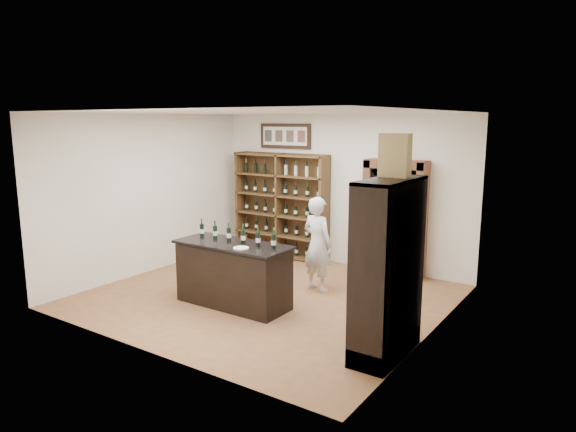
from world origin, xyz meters
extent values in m
plane|color=#96643C|center=(0.00, 0.00, 0.00)|extent=(5.50, 5.50, 0.00)
plane|color=white|center=(0.00, 0.00, 3.00)|extent=(5.50, 5.50, 0.00)
cube|color=white|center=(0.00, 2.50, 1.50)|extent=(5.50, 0.04, 3.00)
cube|color=white|center=(-2.75, 0.00, 1.50)|extent=(0.04, 5.00, 3.00)
cube|color=white|center=(2.75, 0.00, 1.50)|extent=(0.04, 5.00, 3.00)
cube|color=brown|center=(-1.30, 2.47, 1.10)|extent=(2.20, 0.02, 2.20)
cube|color=brown|center=(-2.37, 2.29, 1.10)|extent=(0.06, 0.38, 2.20)
cube|color=brown|center=(-0.23, 2.29, 1.10)|extent=(0.06, 0.38, 2.20)
cube|color=brown|center=(-1.30, 2.29, 1.10)|extent=(0.04, 0.38, 2.20)
cube|color=brown|center=(-1.30, 2.29, 0.04)|extent=(2.18, 0.38, 0.04)
cube|color=brown|center=(-1.30, 2.29, 0.46)|extent=(2.18, 0.38, 0.04)
cube|color=brown|center=(-1.30, 2.29, 0.89)|extent=(2.18, 0.38, 0.03)
cube|color=brown|center=(-1.30, 2.29, 1.31)|extent=(2.18, 0.38, 0.04)
cube|color=brown|center=(-1.30, 2.29, 1.74)|extent=(2.18, 0.38, 0.04)
cube|color=brown|center=(-1.30, 2.29, 2.16)|extent=(2.18, 0.38, 0.04)
cube|color=black|center=(-1.30, 2.47, 2.55)|extent=(1.25, 0.04, 0.52)
cube|color=black|center=(1.25, 2.34, 1.06)|extent=(0.97, 0.29, 2.05)
cube|color=#945C39|center=(0.74, 2.32, 1.07)|extent=(0.14, 0.35, 2.15)
cube|color=#945C39|center=(1.76, 2.32, 1.07)|extent=(0.14, 0.35, 2.15)
cube|color=#945C39|center=(1.25, 2.32, 2.09)|extent=(1.15, 0.35, 0.16)
cube|color=white|center=(1.25, 2.42, 2.40)|extent=(0.30, 0.10, 0.10)
cube|color=black|center=(-0.20, -0.60, 0.47)|extent=(1.80, 0.70, 0.94)
cube|color=black|center=(-0.20, -0.60, 0.98)|extent=(1.88, 0.78, 0.04)
cylinder|color=black|center=(-0.92, -0.52, 1.10)|extent=(0.07, 0.07, 0.21)
cylinder|color=silver|center=(-0.92, -0.52, 1.09)|extent=(0.07, 0.07, 0.07)
cylinder|color=#194B20|center=(-0.92, -0.52, 1.25)|extent=(0.03, 0.03, 0.09)
cylinder|color=black|center=(-0.63, -0.52, 1.10)|extent=(0.07, 0.07, 0.21)
cylinder|color=silver|center=(-0.63, -0.52, 1.09)|extent=(0.07, 0.07, 0.07)
cylinder|color=#194B20|center=(-0.63, -0.52, 1.25)|extent=(0.03, 0.03, 0.09)
cylinder|color=black|center=(-0.34, -0.52, 1.10)|extent=(0.07, 0.07, 0.21)
cylinder|color=silver|center=(-0.34, -0.52, 1.09)|extent=(0.07, 0.07, 0.07)
cylinder|color=#194B20|center=(-0.34, -0.52, 1.25)|extent=(0.03, 0.03, 0.09)
cylinder|color=black|center=(-0.06, -0.52, 1.10)|extent=(0.07, 0.07, 0.21)
cylinder|color=silver|center=(-0.06, -0.52, 1.09)|extent=(0.07, 0.07, 0.07)
cylinder|color=#194B20|center=(-0.06, -0.52, 1.25)|extent=(0.03, 0.03, 0.09)
cylinder|color=black|center=(0.23, -0.52, 1.10)|extent=(0.07, 0.07, 0.21)
cylinder|color=silver|center=(0.23, -0.52, 1.09)|extent=(0.07, 0.07, 0.07)
cylinder|color=#194B20|center=(0.23, -0.52, 1.25)|extent=(0.03, 0.03, 0.09)
cylinder|color=black|center=(0.52, -0.52, 1.10)|extent=(0.07, 0.07, 0.21)
cylinder|color=silver|center=(0.52, -0.52, 1.09)|extent=(0.07, 0.07, 0.07)
cylinder|color=#194B20|center=(0.52, -0.52, 1.25)|extent=(0.03, 0.03, 0.09)
cube|color=black|center=(2.72, -0.90, 1.10)|extent=(0.02, 1.20, 2.20)
cube|color=black|center=(2.49, -1.48, 1.10)|extent=(0.48, 0.04, 2.20)
cube|color=black|center=(2.49, -0.32, 1.10)|extent=(0.48, 0.04, 2.20)
cube|color=black|center=(2.49, -0.90, 2.18)|extent=(0.48, 1.20, 0.04)
cube|color=black|center=(2.49, -0.90, 0.12)|extent=(0.48, 1.20, 0.24)
cube|color=black|center=(2.49, -0.90, 0.35)|extent=(0.48, 1.16, 0.03)
cube|color=black|center=(2.49, -0.90, 0.90)|extent=(0.48, 1.16, 0.03)
cube|color=black|center=(2.49, -0.90, 1.45)|extent=(0.48, 1.16, 0.03)
imported|color=silver|center=(0.53, 0.75, 0.81)|extent=(0.66, 0.50, 1.63)
cylinder|color=silver|center=(0.13, -0.80, 1.01)|extent=(0.23, 0.23, 0.02)
cube|color=tan|center=(2.46, -0.73, 2.46)|extent=(0.38, 0.17, 0.52)
camera|label=1|loc=(4.82, -6.53, 2.87)|focal=32.00mm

